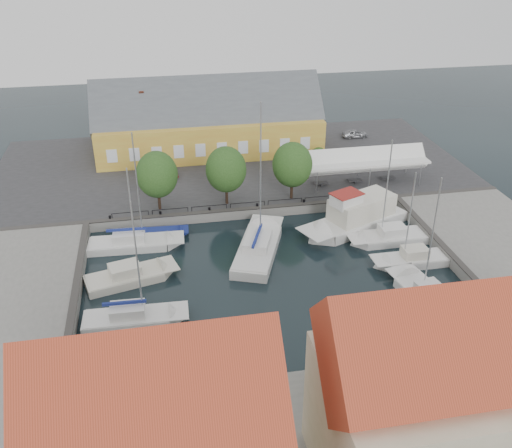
{
  "coord_description": "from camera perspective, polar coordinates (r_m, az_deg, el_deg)",
  "views": [
    {
      "loc": [
        -8.99,
        -41.7,
        27.5
      ],
      "look_at": [
        0.0,
        6.0,
        1.5
      ],
      "focal_mm": 40.0,
      "sensor_mm": 36.0,
      "label": 1
    }
  ],
  "objects": [
    {
      "name": "east_quay",
      "position": [
        57.14,
        23.87,
        -2.68
      ],
      "size": [
        12.0,
        24.0,
        1.0
      ],
      "primitive_type": "cube",
      "color": "slate",
      "rests_on": "ground"
    },
    {
      "name": "ground",
      "position": [
        50.75,
        1.26,
        -4.64
      ],
      "size": [
        140.0,
        140.0,
        0.0
      ],
      "primitive_type": "plane",
      "color": "black",
      "rests_on": "ground"
    },
    {
      "name": "trawler",
      "position": [
        58.06,
        10.02,
        0.57
      ],
      "size": [
        12.27,
        7.88,
        5.0
      ],
      "color": "silver",
      "rests_on": "ground"
    },
    {
      "name": "townhouses",
      "position": [
        30.49,
        14.63,
        -18.33
      ],
      "size": [
        36.3,
        8.5,
        12.0
      ],
      "color": "beige",
      "rests_on": "south_bank"
    },
    {
      "name": "west_quay",
      "position": [
        49.74,
        -24.1,
        -7.53
      ],
      "size": [
        12.0,
        24.0,
        1.0
      ],
      "primitive_type": "cube",
      "color": "slate",
      "rests_on": "ground"
    },
    {
      "name": "west_boat_d",
      "position": [
        45.48,
        -12.19,
        -9.36
      ],
      "size": [
        8.26,
        2.73,
        10.95
      ],
      "color": "silver",
      "rests_on": "ground"
    },
    {
      "name": "quay_trees",
      "position": [
        58.68,
        -3.02,
        5.46
      ],
      "size": [
        18.2,
        4.2,
        6.3
      ],
      "color": "black",
      "rests_on": "north_quay"
    },
    {
      "name": "west_boat_a",
      "position": [
        55.27,
        -12.13,
        -2.03
      ],
      "size": [
        9.23,
        3.01,
        11.97
      ],
      "color": "silver",
      "rests_on": "ground"
    },
    {
      "name": "quay_edge_fittings",
      "position": [
        54.2,
        0.27,
        -1.02
      ],
      "size": [
        56.0,
        24.72,
        0.4
      ],
      "color": "#383533",
      "rests_on": "north_quay"
    },
    {
      "name": "car_silver",
      "position": [
        80.17,
        9.87,
        8.9
      ],
      "size": [
        3.46,
        1.41,
        1.18
      ],
      "primitive_type": "imported",
      "rotation": [
        0.0,
        0.0,
        1.56
      ],
      "color": "#95979C",
      "rests_on": "north_quay"
    },
    {
      "name": "east_boat_c",
      "position": [
        48.67,
        16.92,
        -7.27
      ],
      "size": [
        4.23,
        9.15,
        11.27
      ],
      "color": "silver",
      "rests_on": "ground"
    },
    {
      "name": "center_sailboat",
      "position": [
        53.18,
        0.23,
        -2.51
      ],
      "size": [
        6.86,
        11.18,
        14.65
      ],
      "color": "silver",
      "rests_on": "ground"
    },
    {
      "name": "launch_nw",
      "position": [
        56.94,
        -9.06,
        -0.99
      ],
      "size": [
        4.53,
        2.01,
        0.88
      ],
      "color": "navy",
      "rests_on": "ground"
    },
    {
      "name": "north_quay",
      "position": [
        70.68,
        -2.57,
        5.69
      ],
      "size": [
        56.0,
        26.0,
        1.0
      ],
      "primitive_type": "cube",
      "color": "#2D2D30",
      "rests_on": "ground"
    },
    {
      "name": "west_boat_b",
      "position": [
        50.41,
        -12.52,
        -5.29
      ],
      "size": [
        8.29,
        4.62,
        10.92
      ],
      "color": "beige",
      "rests_on": "ground"
    },
    {
      "name": "east_boat_a",
      "position": [
        56.47,
        13.09,
        -1.46
      ],
      "size": [
        7.77,
        2.69,
        10.98
      ],
      "color": "silver",
      "rests_on": "ground"
    },
    {
      "name": "warehouse",
      "position": [
        74.03,
        -5.27,
        9.9
      ],
      "size": [
        28.56,
        14.0,
        9.55
      ],
      "color": "gold",
      "rests_on": "north_quay"
    },
    {
      "name": "car_red",
      "position": [
        67.74,
        -9.0,
        5.4
      ],
      "size": [
        2.74,
        4.32,
        1.34
      ],
      "primitive_type": "imported",
      "rotation": [
        0.0,
        0.0,
        0.35
      ],
      "color": "#5D1715",
      "rests_on": "north_quay"
    },
    {
      "name": "east_boat_b",
      "position": [
        53.34,
        15.19,
        -3.64
      ],
      "size": [
        6.94,
        2.33,
        9.63
      ],
      "color": "silver",
      "rests_on": "ground"
    },
    {
      "name": "launch_sw",
      "position": [
        41.6,
        -14.75,
        -14.19
      ],
      "size": [
        4.95,
        4.75,
        0.98
      ],
      "color": "silver",
      "rests_on": "ground"
    },
    {
      "name": "tent_canopy",
      "position": [
        65.22,
        10.83,
        6.24
      ],
      "size": [
        14.0,
        4.0,
        2.83
      ],
      "color": "white",
      "rests_on": "north_quay"
    }
  ]
}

